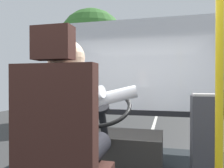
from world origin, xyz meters
The scene contains 8 objects.
ground centered at (0.00, 8.80, -0.02)m, with size 18.00×44.00×0.06m.
driver_seat centered at (-0.09, -0.58, 1.31)m, with size 0.48×0.48×1.28m.
bus_driver centered at (-0.09, -0.46, 1.50)m, with size 0.80×0.60×0.82m.
steering_console centered at (-0.09, 0.67, 1.01)m, with size 1.10×1.04×0.89m.
handrail_pole centered at (0.79, -0.40, 1.78)m, with size 0.04×0.04×2.01m.
fare_box centered at (0.85, 0.41, 1.21)m, with size 0.25×0.22×0.87m.
windshield_panel centered at (0.00, 1.62, 1.82)m, with size 2.50×0.08×1.48m.
street_tree centered at (-2.94, 8.12, 3.61)m, with size 3.10×3.10×5.18m.
Camera 1 is at (0.50, -1.76, 1.76)m, focal length 35.33 mm.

